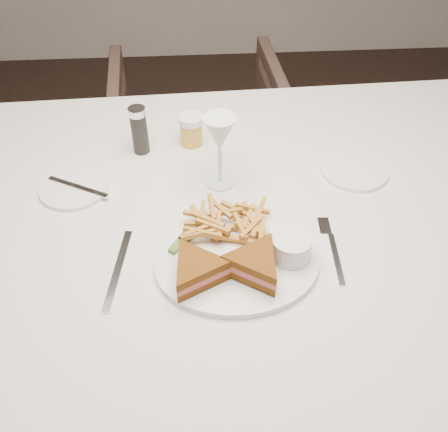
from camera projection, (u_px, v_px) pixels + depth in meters
table at (223, 318)px, 1.34m from camera, size 1.63×1.12×0.75m
chair_far at (199, 135)px, 2.02m from camera, size 0.70×0.66×0.68m
table_setting at (225, 219)px, 1.02m from camera, size 0.82×0.61×0.18m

